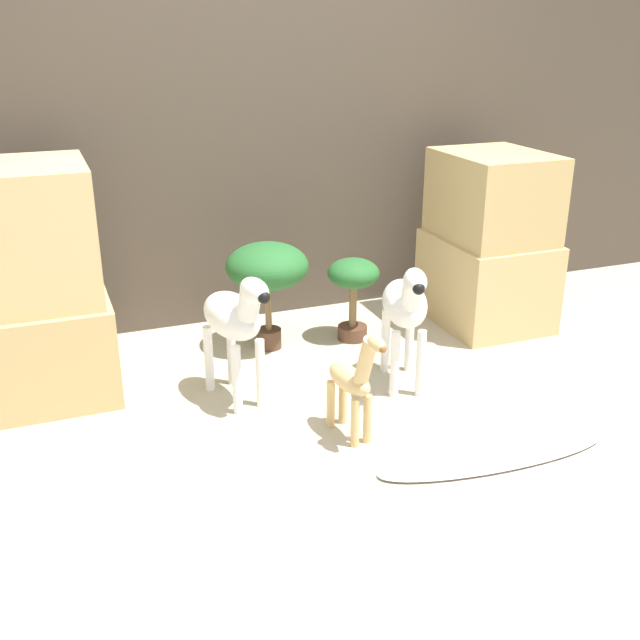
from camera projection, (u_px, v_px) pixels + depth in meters
name	position (u px, v px, depth m)	size (l,w,h in m)	color
ground_plane	(367.00, 440.00, 3.17)	(14.00, 14.00, 0.00)	#B2A88E
wall_back	(252.00, 128.00, 4.16)	(6.40, 0.08, 2.20)	#473D33
rock_pillar_left	(42.00, 288.00, 3.44)	(0.57, 0.69, 1.08)	tan
rock_pillar_right	(489.00, 243.00, 4.26)	(0.57, 0.69, 0.99)	tan
zebra_right	(406.00, 306.00, 3.50)	(0.31, 0.52, 0.65)	white
zebra_left	(235.00, 318.00, 3.36)	(0.29, 0.52, 0.65)	white
giraffe_figurine	(353.00, 381.00, 3.10)	(0.15, 0.38, 0.52)	tan
potted_palm_front	(267.00, 269.00, 3.91)	(0.44, 0.44, 0.58)	#513323
potted_palm_back	(353.00, 282.00, 4.06)	(0.28, 0.28, 0.46)	#513323
surfboard	(491.00, 454.00, 3.05)	(1.04, 0.30, 0.07)	silver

